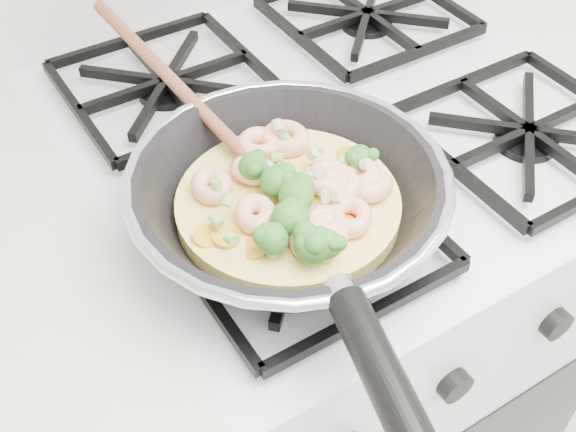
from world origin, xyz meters
TOP-DOWN VIEW (x-y plane):
  - stove at (0.00, 1.70)m, footprint 0.60×0.60m
  - skillet at (-0.15, 1.56)m, footprint 0.30×0.67m

SIDE VIEW (x-z plane):
  - stove at x=0.00m, z-range 0.00..0.92m
  - skillet at x=-0.15m, z-range 0.91..1.01m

